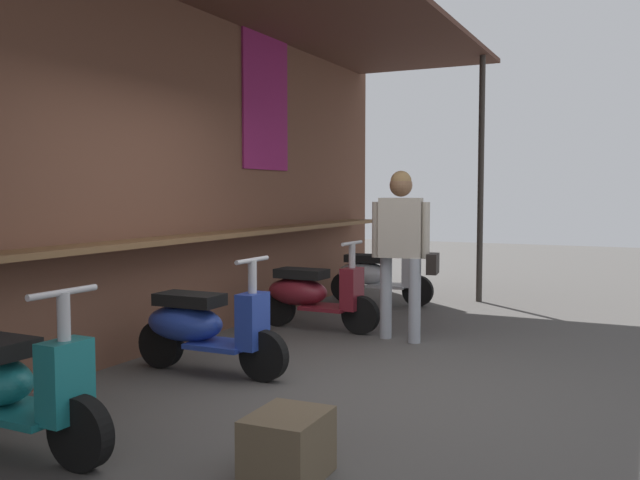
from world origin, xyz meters
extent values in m
plane|color=#474442|center=(0.00, 0.00, 0.00)|extent=(31.13, 31.13, 0.00)
cube|color=brown|center=(0.00, 2.02, 1.76)|extent=(11.12, 0.25, 3.53)
cube|color=brown|center=(0.00, 1.72, 1.05)|extent=(10.01, 0.36, 0.05)
cube|color=#841E56|center=(2.41, 1.89, 2.56)|extent=(1.01, 0.02, 1.63)
cylinder|color=#332D28|center=(4.67, -0.12, 1.66)|extent=(0.08, 0.08, 3.32)
cube|color=#197075|center=(-1.96, 0.90, 0.25)|extent=(0.39, 0.51, 0.04)
cube|color=#197075|center=(-1.97, 0.60, 0.47)|extent=(0.28, 0.17, 0.44)
cylinder|color=#B7B7BC|center=(-1.97, 0.60, 0.60)|extent=(0.07, 0.07, 0.70)
cylinder|color=#B7B7BC|center=(-1.97, 0.60, 0.95)|extent=(0.46, 0.05, 0.04)
cylinder|color=black|center=(-1.97, 0.50, 0.20)|extent=(0.11, 0.40, 0.40)
ellipsoid|color=#233D9E|center=(-0.04, 1.25, 0.40)|extent=(0.38, 0.70, 0.30)
cube|color=black|center=(-0.04, 1.20, 0.60)|extent=(0.30, 0.55, 0.10)
cube|color=#233D9E|center=(-0.04, 0.90, 0.25)|extent=(0.38, 0.50, 0.04)
cube|color=#233D9E|center=(-0.04, 0.60, 0.47)|extent=(0.28, 0.16, 0.44)
cylinder|color=#B7B7BC|center=(-0.04, 0.60, 0.60)|extent=(0.07, 0.07, 0.70)
cylinder|color=#B7B7BC|center=(-0.04, 0.60, 0.95)|extent=(0.46, 0.04, 0.04)
cylinder|color=black|center=(-0.04, 0.50, 0.20)|extent=(0.10, 0.40, 0.40)
cylinder|color=black|center=(-0.04, 1.50, 0.20)|extent=(0.10, 0.40, 0.40)
ellipsoid|color=maroon|center=(1.98, 1.25, 0.40)|extent=(0.40, 0.71, 0.30)
cube|color=black|center=(1.98, 1.20, 0.60)|extent=(0.31, 0.56, 0.10)
cube|color=maroon|center=(1.97, 0.90, 0.25)|extent=(0.39, 0.51, 0.04)
cube|color=maroon|center=(1.97, 0.60, 0.47)|extent=(0.28, 0.17, 0.44)
cylinder|color=#B7B7BC|center=(1.97, 0.60, 0.60)|extent=(0.07, 0.07, 0.70)
cylinder|color=#B7B7BC|center=(1.97, 0.60, 0.95)|extent=(0.46, 0.05, 0.04)
cylinder|color=black|center=(1.96, 0.50, 0.20)|extent=(0.11, 0.40, 0.40)
cylinder|color=black|center=(1.99, 1.50, 0.20)|extent=(0.11, 0.40, 0.40)
ellipsoid|color=#B2B5BA|center=(3.89, 1.25, 0.40)|extent=(0.41, 0.72, 0.30)
cube|color=black|center=(3.89, 1.20, 0.60)|extent=(0.32, 0.56, 0.10)
cube|color=#B2B5BA|center=(3.90, 0.90, 0.25)|extent=(0.40, 0.52, 0.04)
cube|color=#B2B5BA|center=(3.92, 0.60, 0.47)|extent=(0.29, 0.17, 0.44)
cylinder|color=#B7B7BC|center=(3.92, 0.60, 0.60)|extent=(0.07, 0.07, 0.70)
cylinder|color=#B7B7BC|center=(3.92, 0.60, 0.95)|extent=(0.46, 0.06, 0.04)
cylinder|color=black|center=(3.92, 0.50, 0.20)|extent=(0.12, 0.40, 0.40)
cylinder|color=black|center=(3.88, 1.50, 0.20)|extent=(0.12, 0.40, 0.40)
cylinder|color=#999EA8|center=(1.90, 0.20, 0.42)|extent=(0.12, 0.12, 0.83)
cylinder|color=#999EA8|center=(1.81, -0.13, 0.42)|extent=(0.12, 0.12, 0.83)
cube|color=#ADA393|center=(1.85, 0.03, 1.13)|extent=(0.26, 0.44, 0.59)
sphere|color=brown|center=(1.85, 0.03, 1.55)|extent=(0.23, 0.23, 0.23)
sphere|color=olive|center=(1.85, 0.03, 1.59)|extent=(0.21, 0.21, 0.21)
cylinder|color=#ADA393|center=(1.82, 0.28, 1.11)|extent=(0.08, 0.08, 0.56)
cylinder|color=#ADA393|center=(1.89, -0.21, 1.11)|extent=(0.08, 0.08, 0.56)
cube|color=black|center=(1.92, -0.28, 0.78)|extent=(0.27, 0.14, 0.20)
cube|color=brown|center=(-1.60, -0.55, 0.17)|extent=(0.46, 0.37, 0.34)
camera|label=1|loc=(-4.68, -2.21, 1.48)|focal=39.03mm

